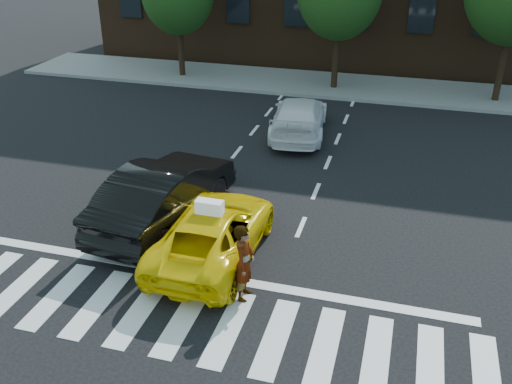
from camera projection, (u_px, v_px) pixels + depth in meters
ground at (183, 320)px, 11.94m from camera, size 120.00×120.00×0.00m
crosswalk at (183, 320)px, 11.93m from camera, size 13.00×2.40×0.01m
stop_line at (209, 276)px, 13.30m from camera, size 12.00×0.30×0.01m
sidewalk_far at (325, 84)px, 26.88m from camera, size 30.00×4.00×0.15m
taxi at (214, 232)px, 13.83m from camera, size 2.18×4.68×1.30m
black_sedan at (165, 193)px, 15.19m from camera, size 2.42×5.41×1.72m
white_suv at (299, 117)px, 21.10m from camera, size 2.47×4.92×1.37m
woman at (244, 263)px, 12.22m from camera, size 0.43×0.66×1.81m
dog at (172, 278)px, 12.96m from camera, size 0.48×0.33×0.29m
taxi_sign at (210, 207)px, 13.28m from camera, size 0.65×0.28×0.32m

